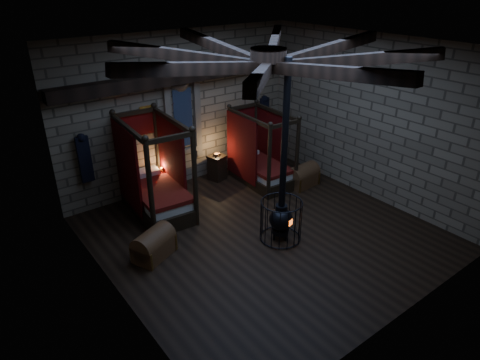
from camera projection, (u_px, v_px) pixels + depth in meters
room at (265, 70)px, 8.38m from camera, size 7.02×7.02×4.29m
bed_left at (155, 189)px, 10.67m from camera, size 1.38×2.36×2.37m
bed_right at (260, 165)px, 12.20m from camera, size 1.15×2.03×2.06m
trunk_left at (154, 245)px, 9.03m from camera, size 1.04×0.88×0.65m
trunk_right at (303, 176)px, 12.05m from camera, size 0.93×0.63×0.65m
nightstand_left at (163, 183)px, 11.51m from camera, size 0.42×0.40×0.82m
nightstand_right at (217, 167)px, 12.38m from camera, size 0.56×0.54×0.81m
stove at (281, 216)px, 9.49m from camera, size 0.93×0.93×4.05m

